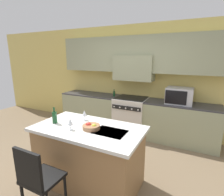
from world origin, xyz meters
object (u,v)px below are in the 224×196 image
at_px(range_stove, 131,115).
at_px(wine_glass_far, 84,113).
at_px(wine_bottle, 55,117).
at_px(fruit_bowl, 91,127).
at_px(island_chair, 38,178).
at_px(oil_bottle_on_counter, 114,93).
at_px(wine_glass_near, 70,122).
at_px(microwave, 179,96).

xyz_separation_m(range_stove, wine_glass_far, (-0.14, -1.78, 0.57)).
relative_size(wine_bottle, fruit_bowl, 1.02).
distance_m(island_chair, wine_bottle, 0.91).
bearing_deg(wine_bottle, island_chair, -62.35).
bearing_deg(oil_bottle_on_counter, wine_glass_near, -79.85).
height_order(range_stove, island_chair, island_chair).
relative_size(wine_bottle, oil_bottle_on_counter, 1.42).
distance_m(range_stove, wine_glass_near, 2.26).
relative_size(range_stove, oil_bottle_on_counter, 5.23).
bearing_deg(oil_bottle_on_counter, fruit_bowl, -72.78).
xyz_separation_m(wine_glass_far, oil_bottle_on_counter, (-0.36, 1.83, -0.05)).
bearing_deg(oil_bottle_on_counter, island_chair, -82.30).
relative_size(range_stove, wine_bottle, 3.68).
distance_m(microwave, wine_glass_far, 2.19).
distance_m(microwave, wine_bottle, 2.64).
bearing_deg(microwave, fruit_bowl, -115.02).
bearing_deg(microwave, oil_bottle_on_counter, 178.90).
relative_size(microwave, wine_glass_near, 3.32).
bearing_deg(range_stove, fruit_bowl, -85.84).
bearing_deg(fruit_bowl, oil_bottle_on_counter, 107.22).
xyz_separation_m(microwave, oil_bottle_on_counter, (-1.60, 0.03, -0.11)).
xyz_separation_m(range_stove, wine_bottle, (-0.47, -2.09, 0.55)).
distance_m(island_chair, oil_bottle_on_counter, 2.89).
distance_m(fruit_bowl, oil_bottle_on_counter, 2.18).
bearing_deg(oil_bottle_on_counter, wine_glass_far, -78.96).
height_order(wine_glass_far, oil_bottle_on_counter, oil_bottle_on_counter).
distance_m(wine_bottle, wine_glass_near, 0.39).
xyz_separation_m(microwave, fruit_bowl, (-0.96, -2.05, -0.13)).
xyz_separation_m(island_chair, wine_glass_near, (0.02, 0.60, 0.48)).
xyz_separation_m(island_chair, fruit_bowl, (0.26, 0.75, 0.40)).
height_order(microwave, wine_glass_near, microwave).
bearing_deg(fruit_bowl, island_chair, -109.24).
height_order(range_stove, microwave, microwave).
relative_size(island_chair, fruit_bowl, 3.86).
distance_m(microwave, oil_bottle_on_counter, 1.60).
bearing_deg(wine_glass_near, wine_glass_far, 96.07).
bearing_deg(fruit_bowl, wine_bottle, -174.35).
height_order(range_stove, wine_bottle, wine_bottle).
distance_m(wine_glass_far, oil_bottle_on_counter, 1.86).
bearing_deg(range_stove, wine_glass_near, -92.56).
height_order(wine_bottle, oil_bottle_on_counter, wine_bottle).
height_order(wine_glass_near, fruit_bowl, wine_glass_near).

